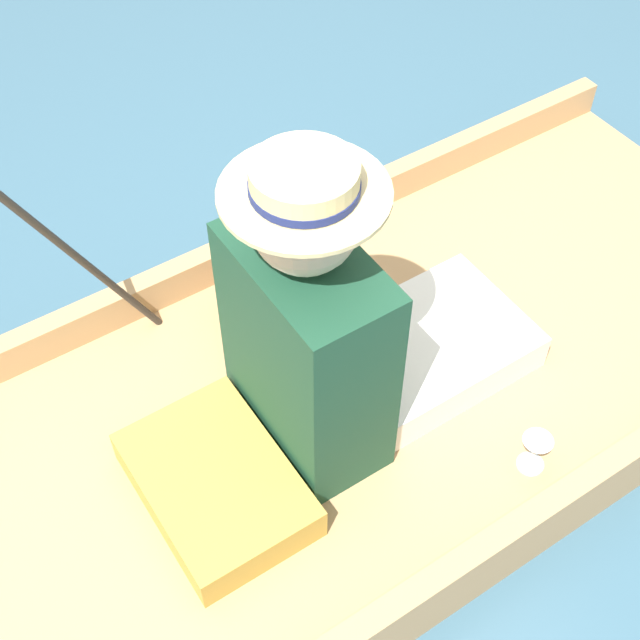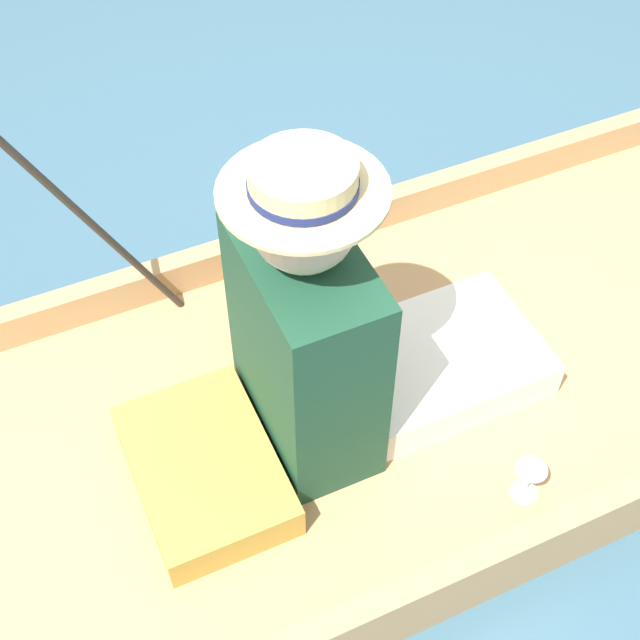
# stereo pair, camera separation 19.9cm
# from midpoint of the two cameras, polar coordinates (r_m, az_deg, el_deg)

# --- Properties ---
(ground_plane) EXTENTS (16.00, 16.00, 0.00)m
(ground_plane) POSITION_cam_midpoint_polar(r_m,az_deg,el_deg) (2.44, -0.63, -6.26)
(ground_plane) COLOR #385B70
(punt_boat) EXTENTS (1.19, 2.81, 0.21)m
(punt_boat) POSITION_cam_midpoint_polar(r_m,az_deg,el_deg) (2.39, -0.64, -5.43)
(punt_boat) COLOR tan
(punt_boat) RESTS_ON ground_plane
(seat_cushion) EXTENTS (0.46, 0.33, 0.10)m
(seat_cushion) POSITION_cam_midpoint_polar(r_m,az_deg,el_deg) (2.17, -9.30, -10.51)
(seat_cushion) COLOR #B7933D
(seat_cushion) RESTS_ON punt_boat
(seated_person) EXTENTS (0.42, 0.81, 0.85)m
(seated_person) POSITION_cam_midpoint_polar(r_m,az_deg,el_deg) (2.07, -1.61, -0.94)
(seated_person) COLOR white
(seated_person) RESTS_ON punt_boat
(teddy_bear) EXTENTS (0.25, 0.15, 0.36)m
(teddy_bear) POSITION_cam_midpoint_polar(r_m,az_deg,el_deg) (2.40, -6.97, 2.58)
(teddy_bear) COLOR #846042
(teddy_bear) RESTS_ON punt_boat
(wine_glass) EXTENTS (0.08, 0.08, 0.11)m
(wine_glass) POSITION_cam_midpoint_polar(r_m,az_deg,el_deg) (2.21, 11.15, -8.15)
(wine_glass) COLOR silver
(wine_glass) RESTS_ON punt_boat
(walking_cane) EXTENTS (0.04, 0.38, 0.77)m
(walking_cane) POSITION_cam_midpoint_polar(r_m,az_deg,el_deg) (2.22, -19.33, 4.92)
(walking_cane) COLOR #2D2823
(walking_cane) RESTS_ON punt_boat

